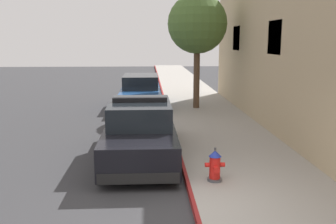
# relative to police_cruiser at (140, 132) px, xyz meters

# --- Properties ---
(ground_plane) EXTENTS (32.23, 60.00, 0.20)m
(ground_plane) POSITION_rel_police_cruiser_xyz_m (-3.27, 6.57, -0.84)
(ground_plane) COLOR #353538
(sidewalk_pavement) EXTENTS (3.22, 60.00, 0.14)m
(sidewalk_pavement) POSITION_rel_police_cruiser_xyz_m (2.73, 6.57, -0.67)
(sidewalk_pavement) COLOR #9E9991
(sidewalk_pavement) RESTS_ON ground
(curb_painted_edge) EXTENTS (0.08, 60.00, 0.14)m
(curb_painted_edge) POSITION_rel_police_cruiser_xyz_m (1.08, 6.57, -0.67)
(curb_painted_edge) COLOR maroon
(curb_painted_edge) RESTS_ON ground
(police_cruiser) EXTENTS (1.94, 4.84, 1.68)m
(police_cruiser) POSITION_rel_police_cruiser_xyz_m (0.00, 0.00, 0.00)
(police_cruiser) COLOR black
(police_cruiser) RESTS_ON ground
(parked_car_silver_ahead) EXTENTS (1.94, 4.84, 1.56)m
(parked_car_silver_ahead) POSITION_rel_police_cruiser_xyz_m (-0.13, 7.91, -0.00)
(parked_car_silver_ahead) COLOR navy
(parked_car_silver_ahead) RESTS_ON ground
(fire_hydrant) EXTENTS (0.44, 0.40, 0.76)m
(fire_hydrant) POSITION_rel_police_cruiser_xyz_m (1.68, -2.19, -0.25)
(fire_hydrant) COLOR #4C4C51
(fire_hydrant) RESTS_ON sidewalk_pavement
(street_tree) EXTENTS (2.65, 2.65, 5.11)m
(street_tree) POSITION_rel_police_cruiser_xyz_m (2.44, 6.91, 3.16)
(street_tree) COLOR brown
(street_tree) RESTS_ON sidewalk_pavement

